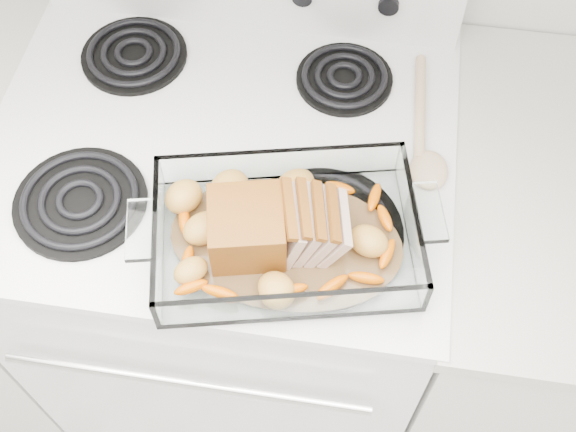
# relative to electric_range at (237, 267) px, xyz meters

# --- Properties ---
(electric_range) EXTENTS (0.78, 0.70, 1.12)m
(electric_range) POSITION_rel_electric_range_xyz_m (0.00, 0.00, 0.00)
(electric_range) COLOR white
(electric_range) RESTS_ON ground
(counter_right) EXTENTS (0.58, 0.68, 0.93)m
(counter_right) POSITION_rel_electric_range_xyz_m (0.66, -0.00, -0.02)
(counter_right) COLOR silver
(counter_right) RESTS_ON ground
(baking_dish) EXTENTS (0.38, 0.25, 0.07)m
(baking_dish) POSITION_rel_electric_range_xyz_m (0.14, -0.19, 0.48)
(baking_dish) COLOR white
(baking_dish) RESTS_ON electric_range
(pork_roast) EXTENTS (0.20, 0.11, 0.09)m
(pork_roast) POSITION_rel_electric_range_xyz_m (0.11, -0.19, 0.51)
(pork_roast) COLOR #5F350D
(pork_roast) RESTS_ON baking_dish
(roast_vegetables) EXTENTS (0.33, 0.18, 0.04)m
(roast_vegetables) POSITION_rel_electric_range_xyz_m (0.14, -0.16, 0.49)
(roast_vegetables) COLOR #E55F00
(roast_vegetables) RESTS_ON baking_dish
(wooden_spoon) EXTENTS (0.07, 0.29, 0.02)m
(wooden_spoon) POSITION_rel_electric_range_xyz_m (0.34, 0.04, 0.46)
(wooden_spoon) COLOR tan
(wooden_spoon) RESTS_ON electric_range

